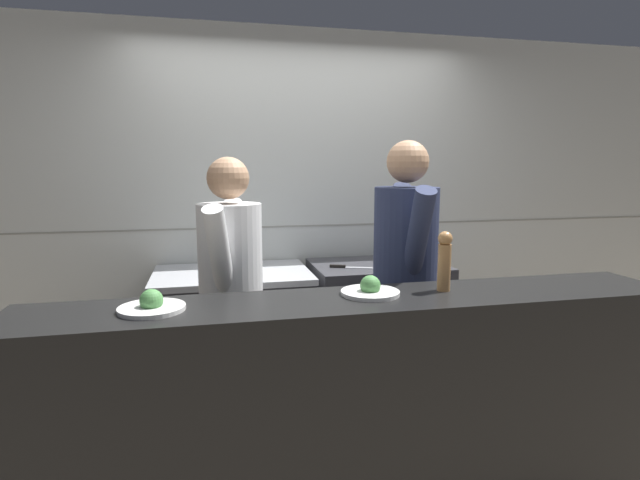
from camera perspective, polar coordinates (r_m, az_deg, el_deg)
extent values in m
plane|color=#7F705B|center=(2.92, 3.35, -24.89)|extent=(14.00, 14.00, 0.00)
cube|color=silver|center=(3.82, -2.35, 3.91)|extent=(8.00, 0.06, 2.60)
cube|color=gray|center=(3.80, -2.25, 1.62)|extent=(8.00, 0.00, 0.01)
cube|color=#38383D|center=(3.55, -9.83, -11.01)|extent=(1.02, 0.70, 0.86)
cube|color=#B7BABF|center=(3.42, -10.02, -3.93)|extent=(1.04, 0.71, 0.04)
cube|color=#B7BABF|center=(3.21, -9.53, -11.91)|extent=(0.92, 0.03, 0.10)
cube|color=#38383D|center=(3.73, 6.50, -9.55)|extent=(0.93, 0.65, 0.91)
cube|color=black|center=(3.61, 8.05, -17.09)|extent=(0.91, 0.04, 0.10)
cube|color=black|center=(2.37, 4.71, -18.82)|extent=(2.91, 0.45, 1.04)
cylinder|color=beige|center=(3.46, -10.00, -2.24)|extent=(0.26, 0.26, 0.14)
cylinder|color=beige|center=(3.45, -10.03, -1.16)|extent=(0.27, 0.27, 0.01)
cube|color=#B7BABF|center=(3.44, 4.82, -3.20)|extent=(0.22, 0.11, 0.01)
cube|color=black|center=(3.46, 2.04, -3.01)|extent=(0.11, 0.06, 0.02)
cylinder|color=white|center=(2.10, -18.67, -7.42)|extent=(0.26, 0.26, 0.02)
sphere|color=#4C8C47|center=(2.09, -18.71, -6.56)|extent=(0.09, 0.09, 0.09)
cylinder|color=white|center=(2.24, 5.76, -6.01)|extent=(0.26, 0.26, 0.02)
sphere|color=#4C8C47|center=(2.23, 5.77, -5.20)|extent=(0.09, 0.09, 0.09)
cylinder|color=#AD7A47|center=(2.34, 14.00, -3.08)|extent=(0.06, 0.06, 0.22)
sphere|color=#AD7A47|center=(2.32, 14.12, 0.18)|extent=(0.07, 0.07, 0.07)
cube|color=black|center=(2.90, -9.82, -16.56)|extent=(0.33, 0.26, 0.77)
cylinder|color=white|center=(2.67, -10.21, -2.72)|extent=(0.42, 0.42, 0.64)
sphere|color=tan|center=(2.62, -10.47, 6.97)|extent=(0.22, 0.22, 0.22)
cylinder|color=white|center=(2.85, -9.32, -0.47)|extent=(0.19, 0.34, 0.53)
cylinder|color=white|center=(2.47, -11.32, -1.91)|extent=(0.19, 0.34, 0.53)
cube|color=black|center=(3.03, 9.38, -14.94)|extent=(0.32, 0.23, 0.82)
cylinder|color=#262D4C|center=(2.82, 9.75, -0.90)|extent=(0.39, 0.39, 0.67)
sphere|color=tan|center=(2.78, 10.00, 8.82)|extent=(0.23, 0.23, 0.23)
cylinder|color=#262D4C|center=(3.00, 8.69, 1.24)|extent=(0.14, 0.35, 0.56)
cylinder|color=#262D4C|center=(2.61, 11.06, 0.07)|extent=(0.14, 0.35, 0.56)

